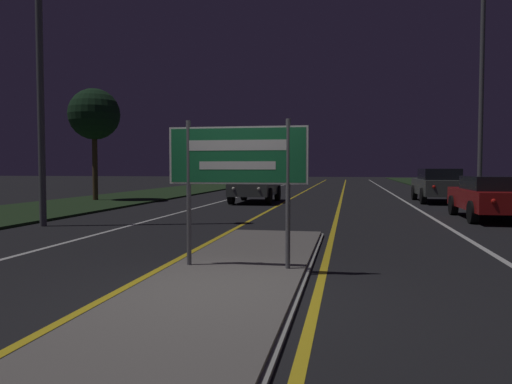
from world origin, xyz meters
TOP-DOWN VIEW (x-y plane):
  - ground_plane at (0.00, 0.00)m, footprint 160.00×160.00m
  - median_island at (0.00, 1.44)m, footprint 2.12×8.73m
  - verge_left at (-9.50, 20.00)m, footprint 5.00×100.00m
  - centre_line_yellow_left at (-1.25, 25.00)m, footprint 0.12×70.00m
  - centre_line_yellow_right at (1.25, 25.00)m, footprint 0.12×70.00m
  - lane_line_white_left at (-4.20, 25.00)m, footprint 0.12×70.00m
  - lane_line_white_right at (4.20, 25.00)m, footprint 0.12×70.00m
  - edge_line_white_left at (-7.20, 25.00)m, footprint 0.10×70.00m
  - edge_line_white_right at (7.20, 25.00)m, footprint 0.10×70.00m
  - highway_sign at (0.00, 1.43)m, footprint 2.09×0.07m
  - streetlight_right_near at (6.70, 15.18)m, footprint 0.49×0.49m
  - car_receding_0 at (5.94, 10.32)m, footprint 2.01×4.37m
  - car_receding_1 at (5.60, 17.97)m, footprint 1.87×4.78m
  - car_approaching_0 at (-2.53, 16.49)m, footprint 1.86×4.32m
  - roadside_palm_left at (-9.91, 15.53)m, footprint 2.34×2.34m

SIDE VIEW (x-z plane):
  - ground_plane at x=0.00m, z-range 0.00..0.00m
  - centre_line_yellow_left at x=-1.25m, z-range 0.00..0.01m
  - centre_line_yellow_right at x=1.25m, z-range 0.00..0.01m
  - lane_line_white_left at x=-4.20m, z-range 0.00..0.01m
  - lane_line_white_right at x=4.20m, z-range 0.00..0.01m
  - edge_line_white_left at x=-7.20m, z-range 0.00..0.01m
  - edge_line_white_right at x=7.20m, z-range 0.00..0.01m
  - verge_left at x=-9.50m, z-range 0.00..0.08m
  - median_island at x=0.00m, z-range -0.01..0.09m
  - car_receding_0 at x=5.94m, z-range 0.06..1.37m
  - car_approaching_0 at x=-2.53m, z-range 0.06..1.40m
  - car_receding_1 at x=5.60m, z-range 0.05..1.58m
  - highway_sign at x=0.00m, z-range 0.56..2.74m
  - roadside_palm_left at x=-9.91m, z-range 1.44..6.56m
  - streetlight_right_near at x=6.70m, z-range 1.15..11.36m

